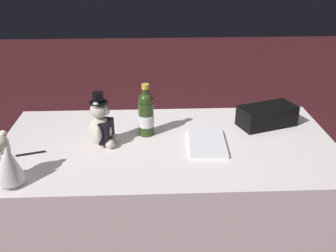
# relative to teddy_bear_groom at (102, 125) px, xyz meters

# --- Properties ---
(reception_table) EXTENTS (1.79, 0.95, 0.77)m
(reception_table) POSITION_rel_teddy_bear_groom_xyz_m (-0.34, -0.00, -0.50)
(reception_table) COLOR white
(reception_table) RESTS_ON ground_plane
(teddy_bear_groom) EXTENTS (0.16, 0.16, 0.29)m
(teddy_bear_groom) POSITION_rel_teddy_bear_groom_xyz_m (0.00, 0.00, 0.00)
(teddy_bear_groom) COLOR beige
(teddy_bear_groom) RESTS_ON reception_table
(teddy_bear_bride) EXTENTS (0.24, 0.23, 0.24)m
(teddy_bear_bride) POSITION_rel_teddy_bear_groom_xyz_m (0.39, 0.35, -0.01)
(teddy_bear_bride) COLOR white
(teddy_bear_bride) RESTS_ON reception_table
(champagne_bottle) EXTENTS (0.09, 0.09, 0.29)m
(champagne_bottle) POSITION_rel_teddy_bear_groom_xyz_m (-0.23, -0.11, 0.02)
(champagne_bottle) COLOR #2A3E18
(champagne_bottle) RESTS_ON reception_table
(signing_pen) EXTENTS (0.15, 0.05, 0.01)m
(signing_pen) POSITION_rel_teddy_bear_groom_xyz_m (0.36, 0.10, -0.11)
(signing_pen) COLOR black
(signing_pen) RESTS_ON reception_table
(gift_case_black) EXTENTS (0.36, 0.26, 0.12)m
(gift_case_black) POSITION_rel_teddy_bear_groom_xyz_m (-0.93, -0.20, -0.05)
(gift_case_black) COLOR black
(gift_case_black) RESTS_ON reception_table
(guestbook) EXTENTS (0.21, 0.32, 0.02)m
(guestbook) POSITION_rel_teddy_bear_groom_xyz_m (-0.55, 0.03, -0.10)
(guestbook) COLOR white
(guestbook) RESTS_ON reception_table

